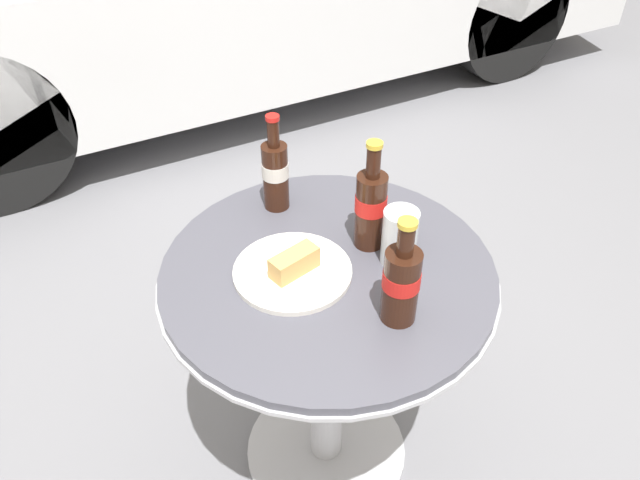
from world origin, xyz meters
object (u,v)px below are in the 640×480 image
Objects in this scene: bistro_table at (327,328)px; drinking_glass at (399,239)px; cola_bottle_center at (401,282)px; cola_bottle_right at (276,172)px; cola_bottle_left at (371,206)px; lunch_plate_near at (293,270)px.

drinking_glass is (0.14, -0.05, 0.24)m from bistro_table.
bistro_table is 3.11× the size of cola_bottle_center.
bistro_table is 0.38m from cola_bottle_right.
drinking_glass is (0.09, 0.14, -0.03)m from cola_bottle_center.
bistro_table is 2.84× the size of cola_bottle_left.
bistro_table is at bearing 105.08° from cola_bottle_center.
lunch_plate_near is (-0.08, -0.24, -0.08)m from cola_bottle_right.
lunch_plate_near is at bearing 163.16° from drinking_glass.
cola_bottle_left is 1.07× the size of cola_bottle_right.
bistro_table is at bearing 160.96° from drinking_glass.
bistro_table is at bearing -165.87° from cola_bottle_left.
cola_bottle_right is 0.44m from cola_bottle_center.
cola_bottle_left is 2.00× the size of drinking_glass.
cola_bottle_left is 1.03× the size of lunch_plate_near.
drinking_glass is at bearing -19.04° from bistro_table.
cola_bottle_right is at bearing 117.76° from cola_bottle_left.
cola_bottle_left reaches higher than bistro_table.
cola_bottle_right is (-0.12, 0.22, -0.01)m from cola_bottle_left.
lunch_plate_near is at bearing 121.43° from cola_bottle_center.
drinking_glass is 0.23m from lunch_plate_near.
cola_bottle_left is 0.21m from lunch_plate_near.
lunch_plate_near is (-0.07, 0.02, 0.20)m from bistro_table.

